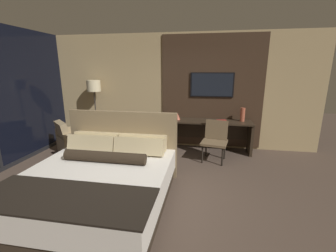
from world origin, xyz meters
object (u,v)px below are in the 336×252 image
object	(u,v)px
armchair_by_window	(75,141)
book	(222,121)
desk	(210,130)
bed	(100,181)
desk_chair	(215,137)
vase_short	(178,116)
floor_lamp	(94,91)
tv	(212,85)
vase_tall	(243,115)

from	to	relation	value
armchair_by_window	book	distance (m)	3.54
desk	armchair_by_window	size ratio (longest dim) A/B	1.84
bed	armchair_by_window	world-z (taller)	bed
desk_chair	vase_short	world-z (taller)	vase_short
desk	book	world-z (taller)	book
armchair_by_window	bed	bearing A→B (deg)	170.84
floor_lamp	book	distance (m)	3.26
tv	floor_lamp	bearing A→B (deg)	-175.61
bed	tv	size ratio (longest dim) A/B	2.15
desk	floor_lamp	distance (m)	3.07
bed	tv	bearing A→B (deg)	59.74
desk	floor_lamp	size ratio (longest dim) A/B	1.15
desk_chair	book	bearing A→B (deg)	84.26
armchair_by_window	vase_tall	size ratio (longest dim) A/B	3.32
tv	desk_chair	world-z (taller)	tv
desk	vase_tall	size ratio (longest dim) A/B	6.11
armchair_by_window	vase_short	size ratio (longest dim) A/B	6.79
vase_short	vase_tall	bearing A→B (deg)	3.58
desk	book	distance (m)	0.37
bed	desk_chair	distance (m)	2.63
vase_short	armchair_by_window	bearing A→B (deg)	-166.49
bed	floor_lamp	bearing A→B (deg)	117.58
desk	desk_chair	bearing A→B (deg)	-78.89
bed	desk	size ratio (longest dim) A/B	1.14
tv	vase_short	xyz separation A→B (m)	(-0.79, -0.28, -0.75)
tv	armchair_by_window	xyz separation A→B (m)	(-3.20, -0.86, -1.32)
tv	book	xyz separation A→B (m)	(0.26, -0.29, -0.81)
desk_chair	bed	bearing A→B (deg)	-120.24
bed	book	xyz separation A→B (m)	(1.87, 2.47, 0.43)
desk	vase_short	size ratio (longest dim) A/B	12.50
vase_tall	book	bearing A→B (deg)	-167.02
tv	desk_chair	xyz separation A→B (m)	(0.11, -0.79, -1.08)
vase_tall	book	distance (m)	0.51
vase_tall	armchair_by_window	bearing A→B (deg)	-170.26
floor_lamp	vase_short	xyz separation A→B (m)	(2.15, -0.05, -0.57)
vase_tall	desk_chair	bearing A→B (deg)	-135.97
book	vase_short	bearing A→B (deg)	179.18
bed	vase_short	bearing A→B (deg)	71.60
bed	book	world-z (taller)	bed
tv	bed	bearing A→B (deg)	-120.26
vase_short	book	world-z (taller)	vase_short
desk	tv	xyz separation A→B (m)	(0.00, 0.23, 1.06)
vase_short	floor_lamp	bearing A→B (deg)	178.57
tv	floor_lamp	distance (m)	2.95
tv	vase_short	bearing A→B (deg)	-160.44
vase_tall	bed	bearing A→B (deg)	-132.29
desk	tv	size ratio (longest dim) A/B	1.88
desk_chair	armchair_by_window	xyz separation A→B (m)	(-3.31, -0.07, -0.24)
desk	armchair_by_window	distance (m)	3.28
tv	book	world-z (taller)	tv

